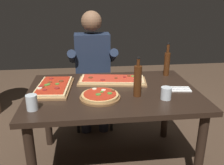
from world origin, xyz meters
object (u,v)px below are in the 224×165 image
(seated_diner, at_px, (93,66))
(diner_chair, at_px, (93,84))
(dining_table, at_px, (113,101))
(pizza_rectangular_front, at_px, (112,80))
(tumbler_far_side, at_px, (166,93))
(pizza_rectangular_left, at_px, (54,87))
(tumbler_near_camera, at_px, (32,103))
(pizza_round_far, at_px, (100,96))
(wine_bottle_dark, at_px, (167,63))
(oil_bottle_amber, at_px, (138,80))

(seated_diner, bearing_deg, diner_chair, 90.00)
(dining_table, bearing_deg, seated_diner, 100.22)
(pizza_rectangular_front, bearing_deg, tumbler_far_side, -49.28)
(pizza_rectangular_left, bearing_deg, tumbler_near_camera, -105.29)
(pizza_round_far, distance_m, seated_diner, 0.89)
(dining_table, height_order, pizza_rectangular_left, pizza_rectangular_left)
(dining_table, distance_m, seated_diner, 0.75)
(pizza_rectangular_left, distance_m, diner_chair, 0.89)
(pizza_rectangular_front, distance_m, wine_bottle_dark, 0.58)
(pizza_round_far, xyz_separation_m, tumbler_far_side, (0.50, -0.07, 0.03))
(pizza_rectangular_front, bearing_deg, tumbler_near_camera, -141.47)
(dining_table, relative_size, pizza_rectangular_front, 2.20)
(pizza_rectangular_left, bearing_deg, tumbler_far_side, -19.50)
(pizza_rectangular_front, height_order, pizza_round_far, same)
(tumbler_far_side, distance_m, diner_chair, 1.23)
(oil_bottle_amber, relative_size, tumbler_near_camera, 2.85)
(pizza_rectangular_left, xyz_separation_m, pizza_round_far, (0.37, -0.24, -0.00))
(tumbler_far_side, bearing_deg, oil_bottle_amber, 157.48)
(seated_diner, bearing_deg, wine_bottle_dark, -30.14)
(dining_table, height_order, tumbler_near_camera, tumbler_near_camera)
(oil_bottle_amber, relative_size, tumbler_far_side, 3.30)
(dining_table, relative_size, diner_chair, 1.61)
(pizza_rectangular_front, distance_m, tumbler_far_side, 0.55)
(pizza_rectangular_left, height_order, diner_chair, diner_chair)
(diner_chair, bearing_deg, pizza_rectangular_left, -114.84)
(pizza_rectangular_left, height_order, tumbler_near_camera, tumbler_near_camera)
(pizza_round_far, distance_m, tumbler_far_side, 0.50)
(pizza_rectangular_front, distance_m, tumbler_near_camera, 0.78)
(wine_bottle_dark, distance_m, oil_bottle_amber, 0.61)
(pizza_round_far, distance_m, oil_bottle_amber, 0.31)
(pizza_rectangular_front, relative_size, diner_chair, 0.73)
(oil_bottle_amber, xyz_separation_m, tumbler_far_side, (0.20, -0.08, -0.08))
(pizza_round_far, xyz_separation_m, diner_chair, (-0.02, 1.01, -0.27))
(oil_bottle_amber, height_order, tumbler_near_camera, oil_bottle_amber)
(diner_chair, bearing_deg, pizza_round_far, -89.09)
(wine_bottle_dark, relative_size, seated_diner, 0.24)
(dining_table, xyz_separation_m, oil_bottle_amber, (0.18, -0.14, 0.22))
(wine_bottle_dark, height_order, tumbler_near_camera, wine_bottle_dark)
(pizza_rectangular_left, bearing_deg, dining_table, -9.62)
(seated_diner, bearing_deg, pizza_rectangular_left, -118.72)
(pizza_rectangular_left, distance_m, wine_bottle_dark, 1.09)
(pizza_rectangular_left, bearing_deg, diner_chair, 65.16)
(pizza_rectangular_front, height_order, seated_diner, seated_diner)
(dining_table, distance_m, pizza_rectangular_front, 0.23)
(dining_table, bearing_deg, pizza_rectangular_left, 170.38)
(wine_bottle_dark, distance_m, seated_diner, 0.82)
(oil_bottle_amber, distance_m, tumbler_near_camera, 0.79)
(pizza_rectangular_front, xyz_separation_m, seated_diner, (-0.15, 0.54, -0.02))
(wine_bottle_dark, distance_m, tumbler_far_side, 0.59)
(pizza_rectangular_left, relative_size, diner_chair, 0.59)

